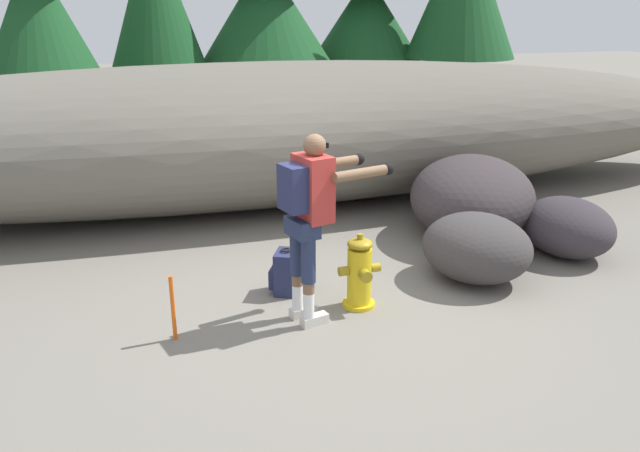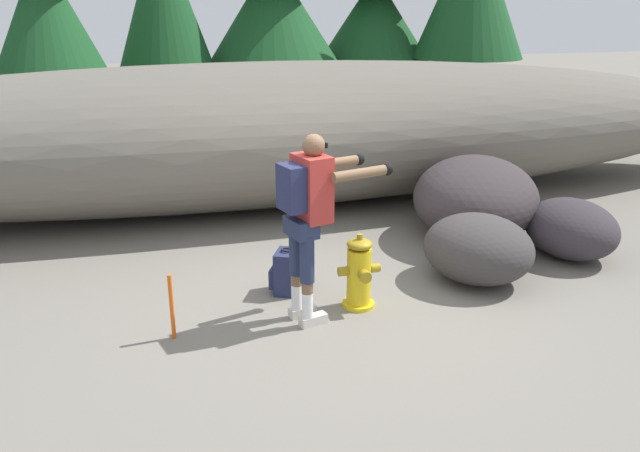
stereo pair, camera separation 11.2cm
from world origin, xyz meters
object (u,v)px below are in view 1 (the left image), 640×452
Objects in this scene: fire_hydrant at (359,274)px; survey_stake at (173,308)px; boulder_large at (472,197)px; boulder_small at (568,227)px; spare_backpack at (285,272)px; boulder_mid at (477,247)px; utility_worker at (311,206)px.

fire_hydrant is 1.24× the size of survey_stake.
boulder_small is at bearing -48.54° from boulder_large.
spare_backpack is 2.79m from boulder_large.
spare_backpack is 3.38m from boulder_small.
boulder_large reaches higher than boulder_mid.
utility_worker is 0.95× the size of boulder_large.
boulder_large is (2.01, 1.44, 0.17)m from fire_hydrant.
boulder_large is 1.35m from boulder_mid.
survey_stake is at bearing 55.42° from spare_backpack.
boulder_mid reaches higher than boulder_small.
boulder_large is 1.17m from boulder_small.
boulder_large is 1.57× the size of boulder_mid.
boulder_mid reaches higher than survey_stake.
spare_backpack is at bearing 172.45° from boulder_mid.
boulder_large is at bearing 35.72° from fire_hydrant.
boulder_small is at bearing -2.89° from utility_worker.
utility_worker is 3.03m from boulder_large.
fire_hydrant reaches higher than spare_backpack.
survey_stake is at bearing -175.09° from fire_hydrant.
spare_backpack is at bearing 139.84° from fire_hydrant.
utility_worker is 3.69× the size of spare_backpack.
spare_backpack is at bearing -178.88° from boulder_small.
survey_stake reaches higher than spare_backpack.
utility_worker reaches higher than boulder_mid.
spare_backpack is 0.78× the size of survey_stake.
utility_worker reaches higher than fire_hydrant.
boulder_small is 4.59m from survey_stake.
utility_worker is at bearing 123.73° from spare_backpack.
boulder_large reaches higher than fire_hydrant.
boulder_mid is 1.00× the size of boulder_small.
fire_hydrant is 0.64× the size of boulder_small.
fire_hydrant is at bearing -144.28° from boulder_large.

